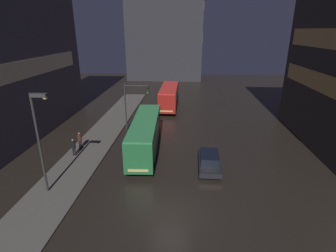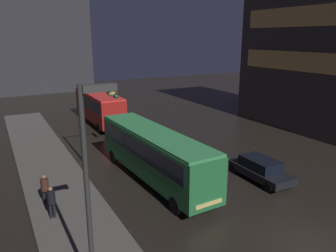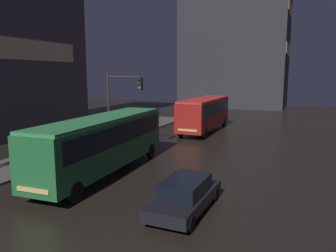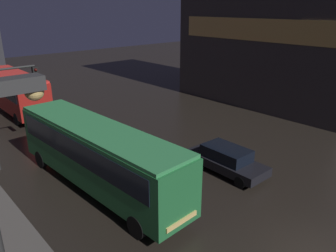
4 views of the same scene
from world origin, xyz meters
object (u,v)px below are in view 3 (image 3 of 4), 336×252
at_px(car_taxi, 185,194).
at_px(pedestrian_near, 15,145).
at_px(bus_near, 103,139).
at_px(traffic_light_main, 120,99).
at_px(bus_far, 204,111).

height_order(car_taxi, pedestrian_near, pedestrian_near).
bearing_deg(bus_near, traffic_light_main, -71.08).
bearing_deg(pedestrian_near, car_taxi, -93.28).
distance_m(car_taxi, pedestrian_near, 13.42).
bearing_deg(bus_near, bus_far, -97.32).
distance_m(bus_near, pedestrian_near, 6.89).
distance_m(car_taxi, traffic_light_main, 12.58).
relative_size(pedestrian_near, traffic_light_main, 0.29).
height_order(bus_near, bus_far, bus_far).
bearing_deg(car_taxi, pedestrian_near, -11.99).
bearing_deg(bus_far, pedestrian_near, 63.71).
distance_m(bus_near, bus_far, 16.15).
xyz_separation_m(pedestrian_near, traffic_light_main, (4.63, 5.74, 2.79)).
bearing_deg(traffic_light_main, car_taxi, -46.05).
bearing_deg(traffic_light_main, pedestrian_near, -128.88).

